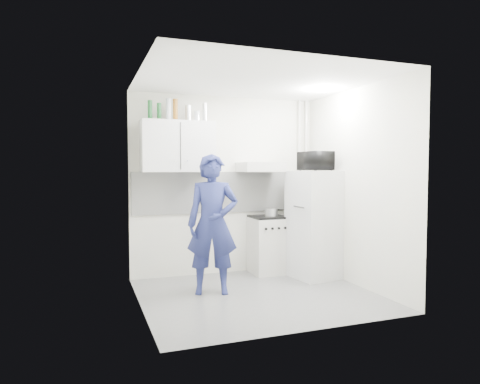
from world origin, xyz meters
name	(u,v)px	position (x,y,z in m)	size (l,w,h in m)	color
floor	(258,295)	(0.00, 0.00, 0.00)	(2.80, 2.80, 0.00)	slate
ceiling	(258,80)	(0.00, 0.00, 2.60)	(2.80, 2.80, 0.00)	white
wall_back	(226,185)	(0.00, 1.25, 1.30)	(2.80, 2.80, 0.00)	silver
wall_left	(140,191)	(-1.40, 0.00, 1.30)	(2.60, 2.60, 0.00)	silver
wall_right	(356,187)	(1.40, 0.00, 1.30)	(2.60, 2.60, 0.00)	silver
person	(213,224)	(-0.49, 0.28, 0.86)	(0.63, 0.41, 1.72)	navy
stove	(268,245)	(0.58, 1.00, 0.41)	(0.51, 0.51, 0.82)	beige
fridge	(315,224)	(1.10, 0.53, 0.76)	(0.63, 0.63, 1.52)	silver
stove_top	(268,217)	(0.58, 1.00, 0.83)	(0.49, 0.49, 0.03)	black
saucepan	(271,212)	(0.61, 0.96, 0.90)	(0.19, 0.19, 0.11)	silver
microwave	(316,161)	(1.10, 0.53, 1.65)	(0.33, 0.49, 0.27)	black
bottle_a	(150,110)	(-1.12, 1.07, 2.33)	(0.06, 0.06, 0.26)	#144C1E
bottle_b	(159,112)	(-1.00, 1.07, 2.32)	(0.06, 0.06, 0.23)	#144C1E
bottle_c	(169,110)	(-0.87, 1.07, 2.35)	(0.07, 0.07, 0.30)	#B2B7BC
bottle_d	(175,110)	(-0.78, 1.07, 2.35)	(0.07, 0.07, 0.30)	brown
canister_a	(188,113)	(-0.60, 1.07, 2.31)	(0.09, 0.09, 0.22)	silver
canister_b	(197,116)	(-0.47, 1.07, 2.27)	(0.08, 0.08, 0.15)	#B2B7BC
bottle_e	(205,113)	(-0.36, 1.07, 2.33)	(0.07, 0.07, 0.26)	silver
upper_cabinet	(178,147)	(-0.75, 1.07, 1.85)	(1.00, 0.35, 0.70)	silver
range_hood	(260,167)	(0.45, 1.00, 1.57)	(0.60, 0.50, 0.14)	beige
backsplash	(226,192)	(0.00, 1.24, 1.20)	(2.74, 0.03, 0.60)	white
pipe_a	(306,184)	(1.30, 1.17, 1.30)	(0.05, 0.05, 2.60)	beige
pipe_b	(299,185)	(1.18, 1.17, 1.30)	(0.04, 0.04, 2.60)	beige
ceiling_spot_fixture	(323,91)	(1.00, 0.20, 2.57)	(0.10, 0.10, 0.02)	white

